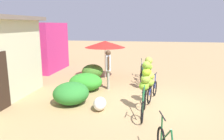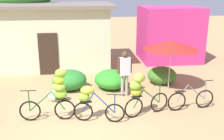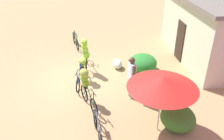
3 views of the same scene
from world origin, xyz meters
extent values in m
plane|color=tan|center=(0.00, 0.00, 0.00)|extent=(60.00, 60.00, 0.00)
cube|color=beige|center=(-1.50, 6.70, 1.53)|extent=(5.92, 3.24, 3.06)
cube|color=#332319|center=(-1.50, 5.06, 1.00)|extent=(0.90, 0.06, 2.00)
ellipsoid|color=#2B7B2D|center=(-0.48, 2.94, 0.40)|extent=(1.39, 1.31, 0.81)
ellipsoid|color=#308E28|center=(1.24, 2.90, 0.38)|extent=(1.40, 1.47, 0.76)
ellipsoid|color=#3D7126|center=(3.48, 3.19, 0.37)|extent=(1.26, 1.16, 0.75)
cylinder|color=beige|center=(3.56, 2.49, 0.98)|extent=(0.04, 0.04, 1.96)
cone|color=red|center=(3.56, 2.49, 1.86)|extent=(2.16, 2.16, 0.35)
torus|color=black|center=(-3.20, -0.19, 0.33)|extent=(0.65, 0.18, 0.65)
torus|color=black|center=(-4.22, -0.40, 0.33)|extent=(0.65, 0.18, 0.65)
cylinder|color=#19592D|center=(-4.04, -0.36, 0.64)|extent=(0.39, 0.11, 0.65)
cylinder|color=#19592D|center=(-3.53, -0.26, 0.64)|extent=(0.69, 0.17, 0.66)
cylinder|color=black|center=(-3.20, -0.19, 0.94)|extent=(0.50, 0.13, 0.03)
cylinder|color=#19592D|center=(-3.20, -0.19, 0.63)|extent=(0.04, 0.04, 0.62)
cube|color=black|center=(-4.12, -0.38, 0.68)|extent=(0.38, 0.21, 0.02)
torus|color=black|center=(-1.63, 0.28, 0.34)|extent=(0.67, 0.08, 0.67)
torus|color=black|center=(-0.55, 0.24, 0.34)|extent=(0.67, 0.08, 0.67)
cylinder|color=#19592D|center=(-0.74, 0.25, 0.65)|extent=(0.41, 0.05, 0.65)
cylinder|color=#19592D|center=(-1.28, 0.27, 0.65)|extent=(0.73, 0.07, 0.65)
cylinder|color=black|center=(-1.63, 0.28, 1.01)|extent=(0.50, 0.05, 0.03)
cylinder|color=#19592D|center=(-1.63, 0.28, 0.67)|extent=(0.04, 0.04, 0.68)
cube|color=black|center=(-0.66, 0.24, 0.70)|extent=(0.37, 0.15, 0.02)
ellipsoid|color=#84C42F|center=(-0.66, 0.28, 0.87)|extent=(0.47, 0.41, 0.32)
ellipsoid|color=#8DB63B|center=(-0.68, 0.23, 1.12)|extent=(0.45, 0.39, 0.30)
ellipsoid|color=#91C624|center=(-0.68, 0.21, 1.34)|extent=(0.42, 0.37, 0.27)
ellipsoid|color=#79AD2E|center=(-0.61, 0.22, 1.56)|extent=(0.40, 0.34, 0.28)
torus|color=black|center=(0.99, -0.13, 0.31)|extent=(0.62, 0.18, 0.63)
torus|color=black|center=(0.02, 0.09, 0.31)|extent=(0.62, 0.18, 0.63)
cylinder|color=navy|center=(0.19, 0.05, 0.64)|extent=(0.38, 0.12, 0.67)
cylinder|color=navy|center=(0.68, -0.06, 0.64)|extent=(0.66, 0.18, 0.68)
cylinder|color=black|center=(0.99, -0.13, 0.93)|extent=(0.49, 0.14, 0.03)
cylinder|color=navy|center=(0.99, -0.13, 0.62)|extent=(0.04, 0.04, 0.61)
cube|color=black|center=(0.12, 0.06, 0.66)|extent=(0.38, 0.21, 0.02)
ellipsoid|color=#7AA42F|center=(0.06, 0.08, 0.81)|extent=(0.44, 0.39, 0.28)
ellipsoid|color=#99B833|center=(0.17, 0.10, 1.02)|extent=(0.45, 0.38, 0.26)
torus|color=black|center=(2.57, 0.45, 0.34)|extent=(0.66, 0.27, 0.68)
torus|color=black|center=(1.64, 0.12, 0.34)|extent=(0.66, 0.27, 0.68)
cylinder|color=#19592D|center=(1.81, 0.18, 0.62)|extent=(0.37, 0.16, 0.58)
cylinder|color=#19592D|center=(2.27, 0.34, 0.62)|extent=(0.64, 0.26, 0.59)
cylinder|color=black|center=(2.57, 0.45, 0.99)|extent=(0.48, 0.19, 0.03)
cylinder|color=#19592D|center=(2.57, 0.45, 0.67)|extent=(0.04, 0.04, 0.65)
cube|color=black|center=(1.74, 0.15, 0.71)|extent=(0.39, 0.25, 0.02)
ellipsoid|color=#9CAB27|center=(1.73, 0.19, 0.86)|extent=(0.50, 0.47, 0.27)
ellipsoid|color=#7DB82D|center=(1.68, 0.15, 1.08)|extent=(0.46, 0.41, 0.29)
ellipsoid|color=#9CA83F|center=(1.81, 0.16, 1.33)|extent=(0.49, 0.47, 0.33)
torus|color=black|center=(3.19, 0.45, 0.33)|extent=(0.67, 0.12, 0.67)
cylinder|color=slate|center=(3.37, 0.47, 0.62)|extent=(0.40, 0.08, 0.59)
cylinder|color=slate|center=(3.89, 0.53, 0.62)|extent=(0.70, 0.11, 0.60)
cylinder|color=black|center=(4.23, 0.56, 1.00)|extent=(0.50, 0.08, 0.03)
cylinder|color=slate|center=(4.23, 0.56, 0.67)|extent=(0.04, 0.04, 0.67)
cube|color=black|center=(3.29, 0.47, 0.70)|extent=(0.37, 0.18, 0.02)
ellipsoid|color=silver|center=(-0.88, 1.76, 0.22)|extent=(0.73, 0.49, 0.44)
cylinder|color=gray|center=(1.55, 1.93, 0.43)|extent=(0.11, 0.11, 0.86)
cylinder|color=gray|center=(1.72, 1.97, 0.43)|extent=(0.11, 0.11, 0.86)
cube|color=silver|center=(1.64, 1.95, 1.20)|extent=(0.44, 0.29, 0.68)
cylinder|color=#4C3321|center=(1.39, 1.89, 1.23)|extent=(0.08, 0.08, 0.61)
cylinder|color=#4C3321|center=(1.88, 2.01, 1.23)|extent=(0.08, 0.08, 0.61)
sphere|color=#4C3321|center=(1.64, 1.95, 1.66)|extent=(0.23, 0.23, 0.23)
camera|label=1|loc=(-7.73, 0.12, 2.89)|focal=34.71mm
camera|label=2|loc=(0.00, -7.84, 4.09)|focal=44.21mm
camera|label=3|loc=(9.30, 0.30, 5.61)|focal=38.05mm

